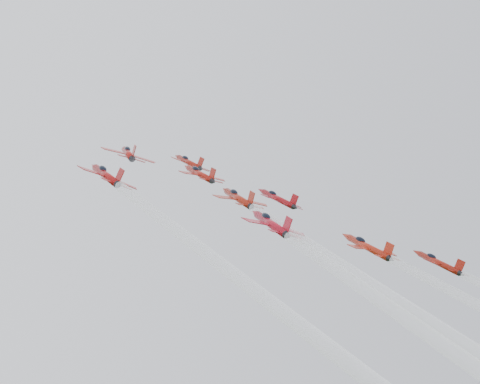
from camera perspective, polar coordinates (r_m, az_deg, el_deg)
jet_lead at (r=140.99m, az=-4.41°, el=2.57°), size 9.58×11.74×9.08m
jet_row2_left at (r=120.43m, az=-9.56°, el=3.29°), size 9.98×12.23×9.46m
jet_row2_center at (r=125.61m, az=-3.48°, el=1.59°), size 9.65×11.83×9.14m
jet_row2_right at (r=128.90m, az=3.22°, el=-0.53°), size 9.56×11.72×9.06m
jet_center at (r=71.61m, az=15.91°, el=-9.96°), size 9.62×84.17×64.36m
jet_rear_farleft at (r=50.65m, az=0.01°, el=-8.92°), size 8.43×73.82×56.45m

